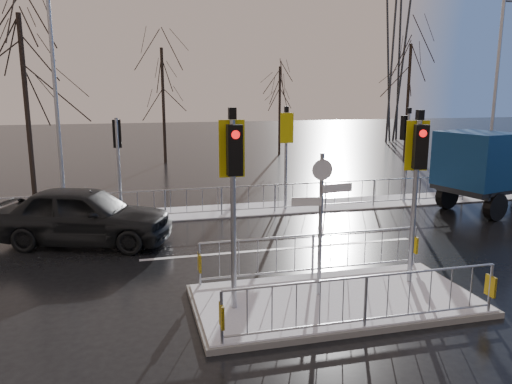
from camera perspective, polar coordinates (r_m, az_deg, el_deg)
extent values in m
plane|color=black|center=(11.05, 9.01, -12.43)|extent=(120.00, 120.00, 0.00)
cube|color=white|center=(18.83, -1.28, -2.03)|extent=(30.00, 2.00, 0.04)
cube|color=silver|center=(14.37, 3.04, -6.50)|extent=(8.00, 0.15, 0.01)
cube|color=slate|center=(11.02, 9.02, -12.15)|extent=(6.00, 3.00, 0.12)
cube|color=white|center=(10.99, 9.03, -11.79)|extent=(5.85, 2.85, 0.03)
cube|color=gold|center=(8.84, -3.95, -13.93)|extent=(0.05, 0.28, 0.42)
cube|color=gold|center=(11.05, 25.23, -9.68)|extent=(0.05, 0.28, 0.42)
cube|color=gold|center=(11.36, -6.47, -8.02)|extent=(0.05, 0.28, 0.42)
cube|color=gold|center=(13.16, 17.64, -5.74)|extent=(0.05, 0.28, 0.42)
cylinder|color=#989DA6|center=(9.74, -2.62, -3.00)|extent=(0.11, 0.11, 3.80)
cube|color=black|center=(9.31, -2.47, 4.79)|extent=(0.28, 0.22, 0.95)
cylinder|color=red|center=(9.18, -2.35, 6.57)|extent=(0.16, 0.04, 0.16)
cube|color=#D9C80C|center=(9.56, -2.78, 4.96)|extent=(0.50, 0.03, 1.10)
cube|color=black|center=(9.43, -2.73, 8.96)|extent=(0.14, 0.14, 0.22)
cylinder|color=#989DA6|center=(11.66, 17.62, -1.33)|extent=(0.11, 0.11, 3.70)
cube|color=black|center=(11.28, 18.29, 4.91)|extent=(0.33, 0.28, 0.95)
cylinder|color=red|center=(11.15, 18.55, 6.37)|extent=(0.16, 0.08, 0.16)
cube|color=#D9C80C|center=(11.52, 17.92, 5.06)|extent=(0.49, 0.16, 1.10)
cube|color=black|center=(11.40, 18.23, 8.36)|extent=(0.14, 0.14, 0.22)
cylinder|color=#989DA6|center=(10.54, 7.37, -3.91)|extent=(0.09, 0.09, 3.10)
cube|color=silver|center=(10.49, 9.26, 0.45)|extent=(0.70, 0.14, 0.18)
cube|color=silver|center=(10.30, 5.79, -1.09)|extent=(0.62, 0.15, 0.18)
cylinder|color=silver|center=(10.26, 7.60, 2.52)|extent=(0.44, 0.03, 0.44)
cylinder|color=#989DA6|center=(17.74, -15.40, 2.53)|extent=(0.11, 0.11, 3.50)
cube|color=black|center=(17.78, -15.60, 6.44)|extent=(0.28, 0.22, 0.95)
cylinder|color=red|center=(17.87, -15.65, 7.43)|extent=(0.16, 0.04, 0.16)
cylinder|color=#989DA6|center=(18.59, 3.43, 3.49)|extent=(0.11, 0.11, 3.60)
cube|color=black|center=(18.62, 3.31, 7.38)|extent=(0.28, 0.22, 0.95)
cylinder|color=red|center=(18.70, 3.22, 8.32)|extent=(0.16, 0.04, 0.16)
cube|color=#D9C80C|center=(18.38, 3.54, 7.32)|extent=(0.50, 0.03, 1.10)
cube|color=black|center=(18.41, 3.50, 9.41)|extent=(0.14, 0.14, 0.22)
cylinder|color=#989DA6|center=(20.65, 16.80, 3.69)|extent=(0.11, 0.11, 3.50)
cube|color=black|center=(20.65, 16.64, 7.06)|extent=(0.33, 0.28, 0.95)
cylinder|color=red|center=(20.71, 16.47, 7.91)|extent=(0.16, 0.08, 0.16)
cube|color=black|center=(20.49, 17.11, 8.88)|extent=(0.14, 0.14, 0.22)
imported|color=black|center=(15.43, -19.07, -2.53)|extent=(5.47, 3.56, 1.73)
cylinder|color=black|center=(19.16, 25.67, -1.53)|extent=(1.02, 0.53, 0.98)
cylinder|color=black|center=(20.37, 21.00, -0.42)|extent=(1.02, 0.53, 0.98)
cylinder|color=black|center=(22.51, 25.48, 0.31)|extent=(1.02, 0.53, 0.98)
cube|color=black|center=(21.54, 27.19, 0.96)|extent=(6.80, 3.83, 0.16)
cube|color=navy|center=(19.57, 23.80, 3.43)|extent=(2.49, 2.77, 1.95)
cube|color=black|center=(20.29, 25.51, 4.66)|extent=(0.54, 1.90, 1.07)
cube|color=#2D3033|center=(19.28, 22.48, 0.16)|extent=(0.69, 2.20, 0.34)
cube|color=black|center=(20.57, 25.83, 3.23)|extent=(0.68, 2.28, 1.46)
cylinder|color=black|center=(22.10, -24.70, 8.55)|extent=(0.20, 0.20, 7.36)
cylinder|color=black|center=(31.32, -10.53, 9.61)|extent=(0.19, 0.19, 6.90)
cylinder|color=black|center=(34.76, 2.71, 9.22)|extent=(0.16, 0.16, 5.98)
cylinder|color=black|center=(35.23, 16.94, 9.89)|extent=(0.20, 0.20, 7.36)
cylinder|color=#989DA6|center=(22.96, 25.59, 9.36)|extent=(0.14, 0.14, 8.00)
cylinder|color=#989DA6|center=(18.89, -21.88, 9.70)|extent=(0.14, 0.14, 8.20)
cylinder|color=#2D3033|center=(46.16, 16.18, 18.12)|extent=(1.18, 1.18, 19.97)
cylinder|color=#2D3033|center=(45.59, 14.80, 18.28)|extent=(1.18, 1.18, 19.97)
cylinder|color=#2D3033|center=(45.13, 16.98, 18.24)|extent=(1.18, 1.18, 19.97)
cylinder|color=#2D3033|center=(44.54, 15.58, 18.40)|extent=(1.18, 1.18, 19.97)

